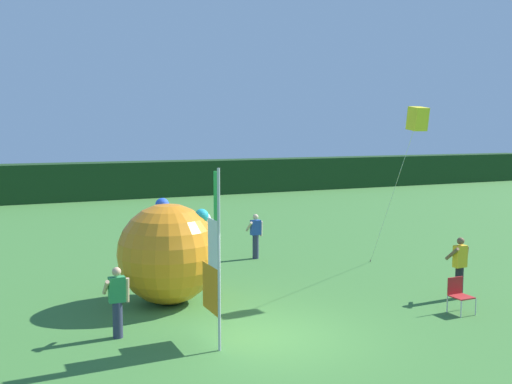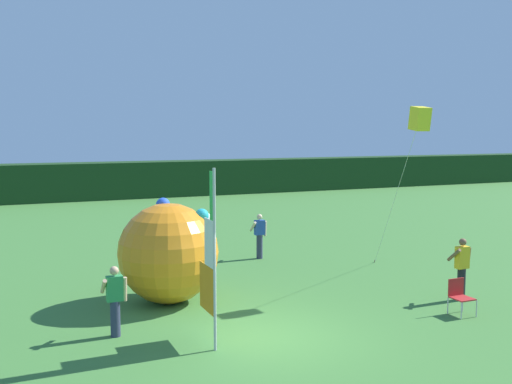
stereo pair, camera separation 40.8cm
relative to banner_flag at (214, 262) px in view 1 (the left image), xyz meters
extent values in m
plane|color=#3D7533|center=(1.26, 0.01, -1.84)|extent=(120.00, 120.00, 0.00)
cube|color=#193819|center=(1.26, 28.74, -0.62)|extent=(80.00, 2.40, 2.45)
cylinder|color=#B7B7BC|center=(0.00, -0.29, 0.08)|extent=(0.06, 0.06, 3.85)
cube|color=orange|center=(0.00, 0.22, -0.64)|extent=(0.02, 0.97, 1.03)
cube|color=white|center=(0.00, 0.04, 0.39)|extent=(0.02, 0.60, 1.03)
cube|color=green|center=(0.00, -0.15, 1.41)|extent=(0.02, 0.23, 1.03)
cylinder|color=black|center=(7.39, 0.56, -1.41)|extent=(0.22, 0.22, 0.88)
cube|color=yellow|center=(7.39, 0.56, -0.66)|extent=(0.36, 0.20, 0.61)
sphere|color=brown|center=(7.39, 0.56, -0.24)|extent=(0.20, 0.20, 0.20)
cylinder|color=brown|center=(7.16, 0.62, -0.59)|extent=(0.09, 0.48, 0.42)
cylinder|color=brown|center=(7.62, 0.57, -0.69)|extent=(0.09, 0.14, 0.56)
cylinder|color=#2D334C|center=(-1.78, 1.38, -1.44)|extent=(0.22, 0.22, 0.82)
cube|color=#2D8E4C|center=(-1.78, 1.38, -0.74)|extent=(0.36, 0.20, 0.57)
sphere|color=tan|center=(-1.78, 1.38, -0.34)|extent=(0.20, 0.20, 0.20)
cylinder|color=tan|center=(-2.01, 1.44, -0.69)|extent=(0.09, 0.48, 0.42)
cylinder|color=tan|center=(-1.55, 1.39, -0.78)|extent=(0.09, 0.14, 0.56)
cylinder|color=#2D334C|center=(4.42, 7.51, -1.41)|extent=(0.22, 0.22, 0.87)
cube|color=#284CA8|center=(4.42, 7.51, -0.71)|extent=(0.36, 0.20, 0.53)
sphere|color=beige|center=(4.42, 7.51, -0.33)|extent=(0.20, 0.20, 0.20)
cylinder|color=beige|center=(4.19, 7.57, -0.67)|extent=(0.09, 0.48, 0.42)
cylinder|color=beige|center=(4.65, 7.52, -0.77)|extent=(0.09, 0.14, 0.56)
sphere|color=orange|center=(0.01, 3.48, -0.50)|extent=(2.69, 2.69, 2.69)
sphere|color=#23B2C6|center=(0.86, 3.21, 0.50)|extent=(0.38, 0.38, 0.38)
sphere|color=white|center=(1.04, 3.52, 0.36)|extent=(0.38, 0.38, 0.38)
sphere|color=blue|center=(0.00, 3.96, 0.76)|extent=(0.38, 0.38, 0.38)
cylinder|color=#BCBCC1|center=(6.21, -0.75, -1.63)|extent=(0.03, 0.03, 0.42)
cylinder|color=#BCBCC1|center=(6.69, -0.75, -1.63)|extent=(0.03, 0.03, 0.42)
cylinder|color=#BCBCC1|center=(6.21, -0.27, -1.63)|extent=(0.03, 0.03, 0.42)
cylinder|color=#BCBCC1|center=(6.69, -0.27, -1.63)|extent=(0.03, 0.03, 0.42)
cube|color=#B22323|center=(6.45, -0.51, -1.41)|extent=(0.48, 0.48, 0.03)
cube|color=#B22323|center=(6.45, -0.27, -1.17)|extent=(0.48, 0.03, 0.44)
cylinder|color=brown|center=(7.87, 5.33, -1.80)|extent=(0.03, 0.03, 0.08)
cylinder|color=silver|center=(7.37, 3.59, 0.62)|extent=(1.01, 3.49, 4.94)
cube|color=yellow|center=(6.87, 1.85, 3.09)|extent=(0.46, 0.55, 0.71)
camera|label=1|loc=(-4.32, -11.50, 2.77)|focal=41.40mm
camera|label=2|loc=(-3.94, -11.66, 2.77)|focal=41.40mm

